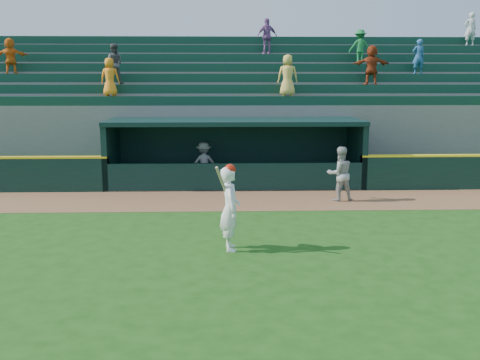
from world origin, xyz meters
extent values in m
plane|color=#1C4912|center=(0.00, 0.00, 0.00)|extent=(120.00, 120.00, 0.00)
cube|color=brown|center=(0.00, 4.90, 0.01)|extent=(40.00, 3.00, 0.01)
imported|color=#A5A5A0|center=(3.36, 4.82, 0.89)|extent=(0.96, 0.80, 1.78)
imported|color=#A7A6A1|center=(-1.17, 7.88, 0.80)|extent=(1.11, 0.74, 1.60)
cube|color=#61615C|center=(0.00, 7.70, 0.02)|extent=(9.00, 2.60, 0.04)
cube|color=black|center=(-4.60, 7.70, 1.15)|extent=(0.20, 2.60, 2.30)
cube|color=black|center=(4.60, 7.70, 1.15)|extent=(0.20, 2.60, 2.30)
cube|color=black|center=(0.00, 9.00, 1.15)|extent=(9.40, 0.20, 2.30)
cube|color=black|center=(0.00, 7.70, 2.38)|extent=(9.40, 2.80, 0.16)
cube|color=black|center=(0.00, 6.48, 0.50)|extent=(9.00, 0.16, 1.00)
cube|color=brown|center=(0.00, 8.50, 0.25)|extent=(8.40, 0.45, 0.10)
cube|color=slate|center=(0.00, 9.53, 1.46)|extent=(34.00, 0.85, 2.91)
cube|color=#0F3828|center=(0.00, 9.41, 3.09)|extent=(34.00, 0.60, 0.36)
cube|color=slate|center=(0.00, 10.38, 1.68)|extent=(34.00, 0.85, 3.36)
cube|color=#0F3828|center=(0.00, 10.26, 3.54)|extent=(34.00, 0.60, 0.36)
cube|color=slate|center=(0.00, 11.22, 1.91)|extent=(34.00, 0.85, 3.81)
cube|color=#0F3828|center=(0.00, 11.11, 3.99)|extent=(34.00, 0.60, 0.36)
cube|color=slate|center=(0.00, 12.07, 2.13)|extent=(34.00, 0.85, 4.26)
cube|color=#0F3828|center=(0.00, 11.96, 4.44)|extent=(34.00, 0.60, 0.36)
cube|color=slate|center=(0.00, 12.93, 2.35)|extent=(34.00, 0.85, 4.71)
cube|color=#0F3828|center=(0.00, 12.81, 4.89)|extent=(34.00, 0.60, 0.36)
cube|color=slate|center=(0.00, 13.78, 2.58)|extent=(34.00, 0.85, 5.16)
cube|color=#0F3828|center=(0.00, 13.66, 5.34)|extent=(34.00, 0.60, 0.36)
cube|color=slate|center=(0.00, 14.62, 2.80)|extent=(34.00, 0.85, 5.61)
cube|color=#0F3828|center=(0.00, 14.51, 5.79)|extent=(34.00, 0.60, 0.36)
cube|color=slate|center=(0.00, 15.20, 2.80)|extent=(34.50, 0.30, 5.61)
imported|color=orange|center=(-4.90, 9.43, 4.02)|extent=(0.75, 0.50, 1.50)
imported|color=maroon|center=(5.74, 10.28, 4.52)|extent=(1.52, 0.59, 1.61)
imported|color=#285A93|center=(8.00, 11.12, 4.90)|extent=(0.55, 0.38, 1.47)
imported|color=#4A4A4A|center=(-4.90, 10.28, 4.54)|extent=(0.85, 0.69, 1.65)
imported|color=#1A7635|center=(5.66, 11.97, 5.36)|extent=(0.98, 0.58, 1.49)
imported|color=#DFB84E|center=(2.15, 9.43, 4.09)|extent=(0.84, 0.58, 1.64)
imported|color=#925898|center=(1.59, 12.83, 5.87)|extent=(1.01, 0.61, 1.60)
imported|color=orange|center=(-9.37, 11.12, 4.91)|extent=(1.42, 0.68, 1.47)
imported|color=silver|center=(11.34, 13.68, 6.29)|extent=(0.58, 0.39, 1.54)
imported|color=white|center=(-0.29, -0.25, 0.98)|extent=(0.54, 0.76, 1.95)
sphere|color=red|center=(-0.29, -0.25, 1.88)|extent=(0.27, 0.27, 0.27)
cylinder|color=tan|center=(-0.47, -0.47, 1.65)|extent=(0.30, 0.45, 0.76)
camera|label=1|loc=(-0.44, -12.21, 3.86)|focal=40.00mm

